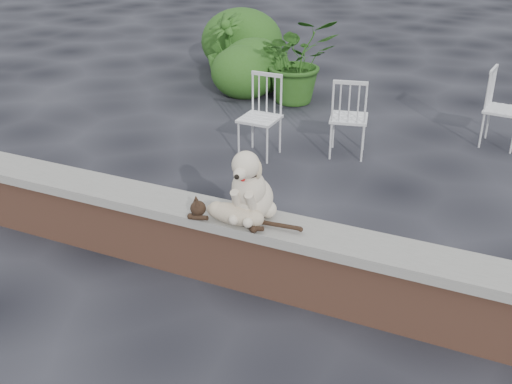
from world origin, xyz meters
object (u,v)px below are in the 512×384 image
at_px(dog, 253,181).
at_px(potted_plant_a, 297,60).
at_px(chair_e, 504,109).
at_px(potted_plant_b, 226,49).
at_px(cat, 234,213).
at_px(chair_c, 349,116).
at_px(chair_b, 260,117).

bearing_deg(dog, potted_plant_a, 104.78).
height_order(chair_e, potted_plant_b, potted_plant_b).
bearing_deg(cat, dog, 59.81).
height_order(chair_c, chair_e, same).
distance_m(dog, chair_e, 4.14).
distance_m(chair_b, potted_plant_b, 3.03).
height_order(dog, potted_plant_b, dog).
relative_size(chair_c, potted_plant_b, 0.86).
distance_m(chair_c, potted_plant_b, 3.34).
relative_size(chair_c, chair_b, 1.00).
xyz_separation_m(chair_c, chair_e, (1.59, 1.03, 0.00)).
bearing_deg(cat, potted_plant_b, 115.58).
relative_size(dog, cat, 0.57).
height_order(chair_b, potted_plant_a, potted_plant_a).
xyz_separation_m(dog, chair_c, (-0.08, 2.80, -0.40)).
height_order(dog, chair_e, dog).
bearing_deg(chair_c, potted_plant_a, -65.17).
bearing_deg(chair_b, potted_plant_b, 125.51).
bearing_deg(chair_e, dog, 164.26).
height_order(chair_b, chair_e, same).
distance_m(chair_e, potted_plant_a, 2.92).
bearing_deg(potted_plant_b, cat, -62.31).
bearing_deg(potted_plant_a, chair_b, -80.63).
bearing_deg(potted_plant_b, chair_c, -38.04).
height_order(chair_e, potted_plant_a, potted_plant_a).
distance_m(cat, chair_e, 4.30).
xyz_separation_m(dog, potted_plant_b, (-2.71, 4.86, -0.33)).
xyz_separation_m(dog, chair_e, (1.51, 3.84, -0.40)).
bearing_deg(chair_e, cat, 164.00).
xyz_separation_m(chair_c, chair_b, (-0.92, -0.45, 0.00)).
bearing_deg(chair_c, chair_e, -159.98).
bearing_deg(chair_b, cat, -68.51).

